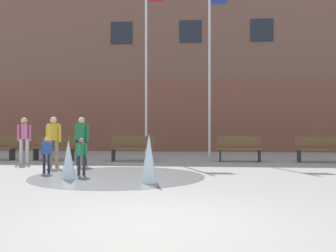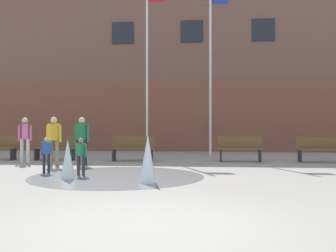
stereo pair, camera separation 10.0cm
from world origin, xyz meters
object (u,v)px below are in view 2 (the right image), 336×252
park_bench_under_left_flagpole (133,148)px  flagpole_right (211,65)px  teen_by_trashcan (25,136)px  child_in_fountain (46,152)px  adult_watching (54,137)px  adult_near_bench (82,137)px  park_bench_under_right_flagpole (319,149)px  child_with_pink_shirt (81,154)px  park_bench_center (240,148)px  flagpole_left (148,64)px  park_bench_left_of_flagpoles (55,147)px

park_bench_under_left_flagpole → flagpole_right: (2.91, 2.74, 3.46)m
teen_by_trashcan → child_in_fountain: teen_by_trashcan is taller
adult_watching → adult_near_bench: bearing=-21.6°
flagpole_right → adult_near_bench: bearing=-134.8°
park_bench_under_right_flagpole → child_with_pink_shirt: bearing=-148.9°
park_bench_under_left_flagpole → park_bench_center: (3.92, 0.14, 0.00)m
park_bench_under_left_flagpole → flagpole_left: bearing=87.0°
teen_by_trashcan → flagpole_right: 8.16m
park_bench_center → flagpole_right: (-1.01, 2.60, 3.46)m
adult_watching → child_with_pink_shirt: 2.70m
adult_watching → flagpole_left: bearing=10.9°
park_bench_center → teen_by_trashcan: 7.65m
park_bench_center → park_bench_under_right_flagpole: (2.80, 0.02, 0.00)m
park_bench_under_right_flagpole → adult_near_bench: adult_near_bench is taller
park_bench_left_of_flagpoles → park_bench_center: size_ratio=1.00×
child_in_fountain → flagpole_left: (1.89, 6.48, 3.45)m
child_in_fountain → adult_near_bench: (0.33, 2.13, 0.35)m
teen_by_trashcan → child_with_pink_shirt: 4.32m
park_bench_center → child_in_fountain: (-5.67, -3.88, 0.10)m
park_bench_under_left_flagpole → teen_by_trashcan: bearing=-162.1°
child_in_fountain → flagpole_right: flagpole_right is taller
teen_by_trashcan → park_bench_under_right_flagpole: bearing=72.0°
adult_near_bench → flagpole_left: 5.56m
park_bench_under_left_flagpole → park_bench_left_of_flagpoles: bearing=178.8°
park_bench_center → adult_watching: bearing=-159.9°
teen_by_trashcan → flagpole_left: (3.74, 3.90, 3.09)m
park_bench_center → flagpole_left: (-3.78, 2.60, 3.55)m
adult_watching → teen_by_trashcan: bearing=93.4°
flagpole_left → adult_near_bench: bearing=-109.8°
park_bench_left_of_flagpoles → park_bench_center: bearing=0.6°
adult_watching → flagpole_left: size_ratio=0.21×
adult_near_bench → flagpole_left: flagpole_left is taller
child_with_pink_shirt → adult_near_bench: bearing=46.9°
adult_watching → flagpole_left: (2.33, 4.83, 3.09)m
teen_by_trashcan → child_with_pink_shirt: bearing=18.9°
adult_watching → child_with_pink_shirt: bearing=-106.9°
park_bench_under_left_flagpole → park_bench_center: same height
park_bench_under_left_flagpole → flagpole_right: size_ratio=0.22×
adult_near_bench → flagpole_right: bearing=175.6°
child_in_fountain → flagpole_left: size_ratio=0.13×
child_with_pink_shirt → adult_near_bench: 2.78m
park_bench_under_right_flagpole → flagpole_right: bearing=146.0°
park_bench_left_of_flagpoles → teen_by_trashcan: 1.45m
park_bench_under_left_flagpole → child_with_pink_shirt: child_with_pink_shirt is taller
park_bench_center → park_bench_under_right_flagpole: bearing=0.5°
park_bench_under_left_flagpole → child_in_fountain: (-1.75, -3.74, 0.10)m
park_bench_under_right_flagpole → adult_near_bench: 8.35m
adult_watching → adult_near_bench: 0.91m
park_bench_center → child_in_fountain: 6.87m
teen_by_trashcan → flagpole_right: (6.51, 3.90, 3.00)m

